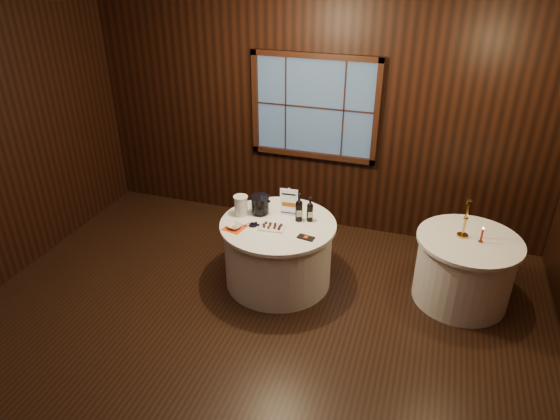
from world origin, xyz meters
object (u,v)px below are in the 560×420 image
(chocolate_plate, at_px, (272,227))
(chocolate_box, at_px, (306,238))
(ice_bucket, at_px, (260,204))
(glass_pitcher, at_px, (241,205))
(cracker_bowl, at_px, (235,226))
(grape_bunch, at_px, (254,225))
(brass_candlestick, at_px, (465,224))
(main_table, at_px, (278,252))
(side_table, at_px, (464,269))
(red_candle, at_px, (482,236))
(port_bottle_right, at_px, (310,211))
(port_bottle_left, at_px, (299,209))
(sign_stand, at_px, (289,205))

(chocolate_plate, distance_m, chocolate_box, 0.41)
(ice_bucket, relative_size, glass_pitcher, 0.94)
(chocolate_plate, bearing_deg, cracker_bowl, -161.46)
(grape_bunch, bearing_deg, brass_candlestick, 13.02)
(chocolate_plate, bearing_deg, brass_candlestick, 13.15)
(grape_bunch, bearing_deg, main_table, 36.06)
(grape_bunch, relative_size, glass_pitcher, 0.83)
(ice_bucket, height_order, chocolate_plate, ice_bucket)
(chocolate_box, bearing_deg, side_table, 26.83)
(brass_candlestick, relative_size, red_candle, 2.36)
(chocolate_plate, xyz_separation_m, chocolate_box, (0.40, -0.09, -0.01))
(port_bottle_right, bearing_deg, side_table, -18.93)
(ice_bucket, xyz_separation_m, glass_pitcher, (-0.19, -0.09, 0.00))
(grape_bunch, xyz_separation_m, brass_candlestick, (2.14, 0.50, 0.13))
(port_bottle_left, xyz_separation_m, ice_bucket, (-0.46, 0.02, -0.03))
(port_bottle_right, xyz_separation_m, red_candle, (1.78, 0.11, -0.06))
(sign_stand, bearing_deg, chocolate_box, -57.51)
(sign_stand, bearing_deg, side_table, -1.49)
(port_bottle_left, distance_m, chocolate_plate, 0.36)
(port_bottle_left, xyz_separation_m, grape_bunch, (-0.42, -0.29, -0.12))
(port_bottle_right, xyz_separation_m, ice_bucket, (-0.58, -0.01, -0.01))
(red_candle, bearing_deg, side_table, 161.39)
(port_bottle_left, bearing_deg, ice_bucket, 157.74)
(chocolate_box, height_order, grape_bunch, grape_bunch)
(chocolate_plate, height_order, glass_pitcher, glass_pitcher)
(sign_stand, height_order, chocolate_box, sign_stand)
(chocolate_plate, xyz_separation_m, cracker_bowl, (-0.38, -0.13, 0.01))
(sign_stand, bearing_deg, brass_candlestick, -0.40)
(port_bottle_left, bearing_deg, chocolate_plate, -152.08)
(side_table, xyz_separation_m, chocolate_box, (-1.63, -0.51, 0.39))
(side_table, distance_m, chocolate_box, 1.75)
(port_bottle_right, xyz_separation_m, grape_bunch, (-0.54, -0.32, -0.10))
(port_bottle_left, bearing_deg, port_bottle_right, -3.67)
(glass_pitcher, bearing_deg, side_table, 6.55)
(chocolate_box, relative_size, red_candle, 0.99)
(sign_stand, xyz_separation_m, port_bottle_left, (0.15, -0.11, 0.03))
(sign_stand, height_order, glass_pitcher, sign_stand)
(chocolate_plate, bearing_deg, ice_bucket, 131.04)
(main_table, distance_m, cracker_bowl, 0.63)
(chocolate_plate, relative_size, brass_candlestick, 0.71)
(port_bottle_left, height_order, red_candle, port_bottle_left)
(main_table, relative_size, grape_bunch, 6.74)
(sign_stand, height_order, red_candle, sign_stand)
(main_table, height_order, grape_bunch, grape_bunch)
(ice_bucket, height_order, red_candle, ice_bucket)
(sign_stand, bearing_deg, grape_bunch, -127.79)
(port_bottle_right, distance_m, cracker_bowl, 0.84)
(side_table, bearing_deg, cracker_bowl, -167.14)
(chocolate_plate, height_order, brass_candlestick, brass_candlestick)
(chocolate_box, height_order, red_candle, red_candle)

